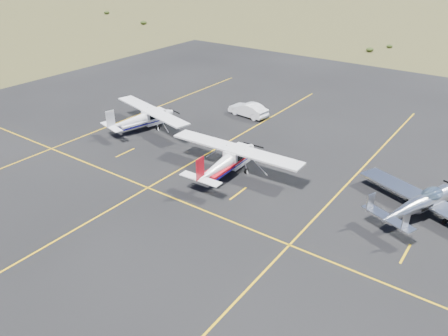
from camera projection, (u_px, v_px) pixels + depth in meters
ground at (362, 209)px, 27.73m from camera, size 1600.00×1600.00×0.00m
apron at (267, 178)px, 31.35m from camera, size 72.00×72.00×0.02m
aircraft_low_wing at (423, 202)px, 26.52m from camera, size 7.23×9.71×2.15m
aircraft_cessna at (228, 160)px, 31.27m from camera, size 6.32×10.56×2.68m
aircraft_plain at (143, 118)px, 38.98m from camera, size 6.50×9.97×2.53m
sedan at (248, 110)px, 42.26m from camera, size 1.81×4.16×1.33m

